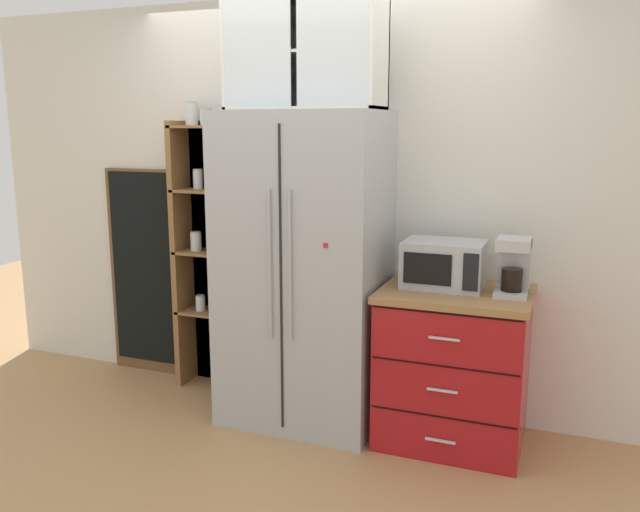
{
  "coord_description": "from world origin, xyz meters",
  "views": [
    {
      "loc": [
        1.47,
        -3.46,
        1.76
      ],
      "look_at": [
        0.1,
        0.02,
        1.02
      ],
      "focal_mm": 36.61,
      "sensor_mm": 36.0,
      "label": 1
    }
  ],
  "objects_px": {
    "microwave": "(444,264)",
    "bottle_cobalt": "(459,269)",
    "mug_sage": "(459,280)",
    "mug_charcoal": "(460,280)",
    "chalkboard_menu": "(147,272)",
    "coffee_maker": "(513,266)",
    "refrigerator": "(304,270)"
  },
  "relations": [
    {
      "from": "coffee_maker",
      "to": "mug_charcoal",
      "type": "distance_m",
      "value": 0.32
    },
    {
      "from": "microwave",
      "to": "bottle_cobalt",
      "type": "height_order",
      "value": "microwave"
    },
    {
      "from": "mug_sage",
      "to": "bottle_cobalt",
      "type": "xyz_separation_m",
      "value": [
        -0.0,
        -0.02,
        0.07
      ]
    },
    {
      "from": "mug_charcoal",
      "to": "chalkboard_menu",
      "type": "xyz_separation_m",
      "value": [
        -2.26,
        0.21,
        -0.18
      ]
    },
    {
      "from": "refrigerator",
      "to": "mug_sage",
      "type": "height_order",
      "value": "refrigerator"
    },
    {
      "from": "coffee_maker",
      "to": "mug_charcoal",
      "type": "bearing_deg",
      "value": 166.44
    },
    {
      "from": "coffee_maker",
      "to": "bottle_cobalt",
      "type": "xyz_separation_m",
      "value": [
        -0.29,
        0.04,
        -0.05
      ]
    },
    {
      "from": "microwave",
      "to": "chalkboard_menu",
      "type": "height_order",
      "value": "chalkboard_menu"
    },
    {
      "from": "microwave",
      "to": "mug_sage",
      "type": "xyz_separation_m",
      "value": [
        0.08,
        0.02,
        -0.09
      ]
    },
    {
      "from": "microwave",
      "to": "coffee_maker",
      "type": "bearing_deg",
      "value": -6.42
    },
    {
      "from": "chalkboard_menu",
      "to": "microwave",
      "type": "bearing_deg",
      "value": -6.22
    },
    {
      "from": "coffee_maker",
      "to": "chalkboard_menu",
      "type": "bearing_deg",
      "value": 173.75
    },
    {
      "from": "refrigerator",
      "to": "microwave",
      "type": "distance_m",
      "value": 0.82
    },
    {
      "from": "coffee_maker",
      "to": "mug_sage",
      "type": "distance_m",
      "value": 0.32
    },
    {
      "from": "coffee_maker",
      "to": "chalkboard_menu",
      "type": "relative_size",
      "value": 0.21
    },
    {
      "from": "mug_charcoal",
      "to": "bottle_cobalt",
      "type": "height_order",
      "value": "bottle_cobalt"
    },
    {
      "from": "bottle_cobalt",
      "to": "chalkboard_menu",
      "type": "height_order",
      "value": "chalkboard_menu"
    },
    {
      "from": "refrigerator",
      "to": "mug_charcoal",
      "type": "xyz_separation_m",
      "value": [
        0.9,
        0.1,
        -0.0
      ]
    },
    {
      "from": "microwave",
      "to": "mug_sage",
      "type": "relative_size",
      "value": 3.9
    },
    {
      "from": "microwave",
      "to": "coffee_maker",
      "type": "xyz_separation_m",
      "value": [
        0.37,
        -0.04,
        0.03
      ]
    },
    {
      "from": "coffee_maker",
      "to": "mug_charcoal",
      "type": "xyz_separation_m",
      "value": [
        -0.29,
        0.07,
        -0.11
      ]
    },
    {
      "from": "microwave",
      "to": "bottle_cobalt",
      "type": "relative_size",
      "value": 1.74
    },
    {
      "from": "coffee_maker",
      "to": "chalkboard_menu",
      "type": "xyz_separation_m",
      "value": [
        -2.55,
        0.28,
        -0.3
      ]
    },
    {
      "from": "microwave",
      "to": "bottle_cobalt",
      "type": "xyz_separation_m",
      "value": [
        0.08,
        -0.0,
        -0.02
      ]
    },
    {
      "from": "mug_sage",
      "to": "bottle_cobalt",
      "type": "bearing_deg",
      "value": -96.68
    },
    {
      "from": "microwave",
      "to": "chalkboard_menu",
      "type": "bearing_deg",
      "value": 173.78
    },
    {
      "from": "bottle_cobalt",
      "to": "refrigerator",
      "type": "bearing_deg",
      "value": -175.74
    },
    {
      "from": "refrigerator",
      "to": "mug_charcoal",
      "type": "bearing_deg",
      "value": 6.11
    },
    {
      "from": "mug_charcoal",
      "to": "mug_sage",
      "type": "xyz_separation_m",
      "value": [
        -0.0,
        -0.01,
        0.0
      ]
    },
    {
      "from": "refrigerator",
      "to": "chalkboard_menu",
      "type": "bearing_deg",
      "value": 167.31
    },
    {
      "from": "mug_sage",
      "to": "chalkboard_menu",
      "type": "relative_size",
      "value": 0.08
    },
    {
      "from": "refrigerator",
      "to": "chalkboard_menu",
      "type": "distance_m",
      "value": 1.4
    }
  ]
}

